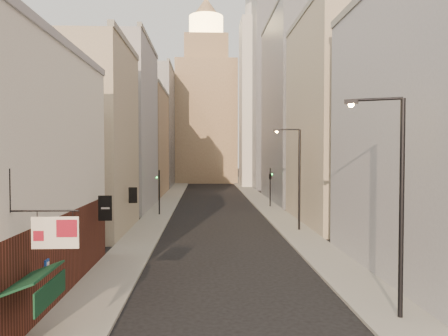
# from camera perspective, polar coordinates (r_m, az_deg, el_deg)

# --- Properties ---
(sidewalk_left) EXTENTS (3.00, 140.00, 0.15)m
(sidewalk_left) POSITION_cam_1_polar(r_m,az_deg,el_deg) (67.59, -6.88, -3.81)
(sidewalk_left) COLOR gray
(sidewalk_left) RESTS_ON ground
(sidewalk_right) EXTENTS (3.00, 140.00, 0.15)m
(sidewalk_right) POSITION_cam_1_polar(r_m,az_deg,el_deg) (67.85, 4.16, -3.77)
(sidewalk_right) COLOR gray
(sidewalk_right) RESTS_ON ground
(near_building_left) EXTENTS (8.30, 23.04, 12.30)m
(near_building_left) POSITION_cam_1_polar(r_m,az_deg,el_deg) (23.15, -27.03, -0.36)
(near_building_left) COLOR #54251A
(near_building_left) RESTS_ON ground
(left_bldg_beige) EXTENTS (8.00, 12.00, 16.00)m
(left_bldg_beige) POSITION_cam_1_polar(r_m,az_deg,el_deg) (39.52, -18.15, 3.51)
(left_bldg_beige) COLOR gray
(left_bldg_beige) RESTS_ON ground
(left_bldg_grey) EXTENTS (8.00, 16.00, 20.00)m
(left_bldg_grey) POSITION_cam_1_polar(r_m,az_deg,el_deg) (55.17, -13.68, 5.17)
(left_bldg_grey) COLOR #929297
(left_bldg_grey) RESTS_ON ground
(left_bldg_tan) EXTENTS (8.00, 18.00, 17.00)m
(left_bldg_tan) POSITION_cam_1_polar(r_m,az_deg,el_deg) (72.84, -10.93, 3.23)
(left_bldg_tan) COLOR #8C6F4F
(left_bldg_tan) RESTS_ON ground
(left_bldg_wingrid) EXTENTS (8.00, 20.00, 24.00)m
(left_bldg_wingrid) POSITION_cam_1_polar(r_m,az_deg,el_deg) (92.80, -9.14, 5.12)
(left_bldg_wingrid) COLOR gray
(left_bldg_wingrid) RESTS_ON ground
(right_bldg_grey) EXTENTS (8.00, 16.00, 16.00)m
(right_bldg_grey) POSITION_cam_1_polar(r_m,az_deg,el_deg) (27.55, 26.62, 4.11)
(right_bldg_grey) COLOR #929297
(right_bldg_grey) RESTS_ON ground
(right_bldg_beige) EXTENTS (8.00, 16.00, 20.00)m
(right_bldg_beige) POSITION_cam_1_polar(r_m,az_deg,el_deg) (44.24, 15.17, 5.96)
(right_bldg_beige) COLOR gray
(right_bldg_beige) RESTS_ON ground
(right_bldg_wingrid) EXTENTS (8.00, 20.00, 26.00)m
(right_bldg_wingrid) POSITION_cam_1_polar(r_m,az_deg,el_deg) (63.77, 9.68, 7.47)
(right_bldg_wingrid) COLOR gray
(right_bldg_wingrid) RESTS_ON ground
(highrise) EXTENTS (21.00, 23.00, 51.20)m
(highrise) POSITION_cam_1_polar(r_m,az_deg,el_deg) (94.01, 9.69, 13.48)
(highrise) COLOR gray
(highrise) RESTS_ON ground
(clock_tower) EXTENTS (14.00, 14.00, 44.90)m
(clock_tower) POSITION_cam_1_polar(r_m,az_deg,el_deg) (104.60, -2.33, 7.88)
(clock_tower) COLOR #8C6F4F
(clock_tower) RESTS_ON ground
(white_tower) EXTENTS (8.00, 8.00, 41.50)m
(white_tower) POSITION_cam_1_polar(r_m,az_deg,el_deg) (91.52, 4.69, 9.34)
(white_tower) COLOR silver
(white_tower) RESTS_ON ground
(streetlamp_near) EXTENTS (2.24, 1.14, 9.14)m
(streetlamp_near) POSITION_cam_1_polar(r_m,az_deg,el_deg) (19.15, 21.49, -3.11)
(streetlamp_near) COLOR black
(streetlamp_near) RESTS_ON ground
(streetlamp_mid) EXTENTS (2.35, 0.42, 8.98)m
(streetlamp_mid) POSITION_cam_1_polar(r_m,az_deg,el_deg) (38.64, 9.48, -0.64)
(streetlamp_mid) COLOR black
(streetlamp_mid) RESTS_ON ground
(traffic_light_left) EXTENTS (0.54, 0.41, 5.00)m
(traffic_light_left) POSITION_cam_1_polar(r_m,az_deg,el_deg) (48.23, -8.47, -2.17)
(traffic_light_left) COLOR black
(traffic_light_left) RESTS_ON ground
(traffic_light_right) EXTENTS (0.72, 0.72, 5.00)m
(traffic_light_right) POSITION_cam_1_polar(r_m,az_deg,el_deg) (55.16, 6.06, -1.21)
(traffic_light_right) COLOR black
(traffic_light_right) RESTS_ON ground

